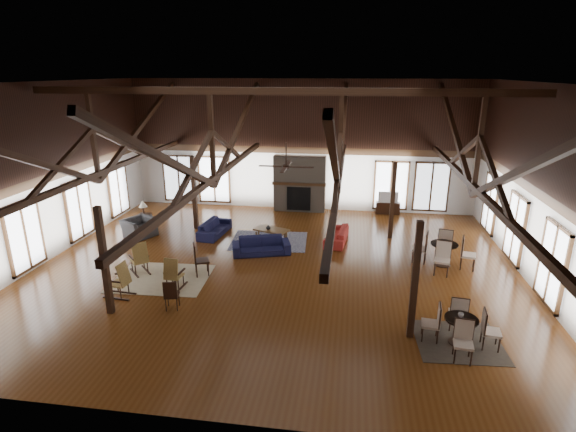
# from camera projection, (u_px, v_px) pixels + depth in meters

# --- Properties ---
(floor) EXTENTS (16.00, 16.00, 0.00)m
(floor) POSITION_uv_depth(u_px,v_px,m) (276.00, 268.00, 15.10)
(floor) COLOR #572F12
(floor) RESTS_ON ground
(ceiling) EXTENTS (16.00, 14.00, 0.02)m
(ceiling) POSITION_uv_depth(u_px,v_px,m) (274.00, 83.00, 13.24)
(ceiling) COLOR black
(ceiling) RESTS_ON wall_back
(wall_back) EXTENTS (16.00, 0.02, 6.00)m
(wall_back) POSITION_uv_depth(u_px,v_px,m) (301.00, 146.00, 20.76)
(wall_back) COLOR silver
(wall_back) RESTS_ON floor
(wall_front) EXTENTS (16.00, 0.02, 6.00)m
(wall_front) POSITION_uv_depth(u_px,v_px,m) (205.00, 278.00, 7.58)
(wall_front) COLOR silver
(wall_front) RESTS_ON floor
(wall_left) EXTENTS (0.02, 14.00, 6.00)m
(wall_left) POSITION_uv_depth(u_px,v_px,m) (44.00, 174.00, 15.26)
(wall_left) COLOR silver
(wall_left) RESTS_ON floor
(wall_right) EXTENTS (0.02, 14.00, 6.00)m
(wall_right) POSITION_uv_depth(u_px,v_px,m) (545.00, 191.00, 13.08)
(wall_right) COLOR silver
(wall_right) RESTS_ON floor
(roof_truss) EXTENTS (15.60, 14.07, 3.14)m
(roof_truss) POSITION_uv_depth(u_px,v_px,m) (275.00, 149.00, 13.85)
(roof_truss) COLOR #311B0D
(roof_truss) RESTS_ON wall_back
(post_grid) EXTENTS (8.16, 7.16, 3.05)m
(post_grid) POSITION_uv_depth(u_px,v_px,m) (276.00, 226.00, 14.62)
(post_grid) COLOR #311B0D
(post_grid) RESTS_ON floor
(fireplace) EXTENTS (2.50, 0.69, 2.60)m
(fireplace) POSITION_uv_depth(u_px,v_px,m) (300.00, 184.00, 20.98)
(fireplace) COLOR #716556
(fireplace) RESTS_ON floor
(ceiling_fan) EXTENTS (1.60, 1.60, 0.75)m
(ceiling_fan) POSITION_uv_depth(u_px,v_px,m) (286.00, 165.00, 12.93)
(ceiling_fan) COLOR black
(ceiling_fan) RESTS_ON roof_truss
(sofa_navy_front) EXTENTS (2.21, 1.37, 0.60)m
(sofa_navy_front) POSITION_uv_depth(u_px,v_px,m) (261.00, 246.00, 16.22)
(sofa_navy_front) COLOR #121334
(sofa_navy_front) RESTS_ON floor
(sofa_navy_left) EXTENTS (2.00, 0.96, 0.56)m
(sofa_navy_left) POSITION_uv_depth(u_px,v_px,m) (215.00, 228.00, 18.10)
(sofa_navy_left) COLOR #121333
(sofa_navy_left) RESTS_ON floor
(sofa_orange) EXTENTS (1.96, 0.93, 0.55)m
(sofa_orange) POSITION_uv_depth(u_px,v_px,m) (336.00, 235.00, 17.34)
(sofa_orange) COLOR maroon
(sofa_orange) RESTS_ON floor
(coffee_table) EXTENTS (1.46, 1.09, 0.50)m
(coffee_table) POSITION_uv_depth(u_px,v_px,m) (271.00, 230.00, 17.35)
(coffee_table) COLOR brown
(coffee_table) RESTS_ON floor
(vase) EXTENTS (0.19, 0.19, 0.19)m
(vase) POSITION_uv_depth(u_px,v_px,m) (268.00, 227.00, 17.26)
(vase) COLOR #B2B2B2
(vase) RESTS_ON coffee_table
(armchair) EXTENTS (1.48, 1.43, 0.74)m
(armchair) POSITION_uv_depth(u_px,v_px,m) (139.00, 227.00, 17.90)
(armchair) COLOR #313133
(armchair) RESTS_ON floor
(side_table_lamp) EXTENTS (0.49, 0.49, 1.25)m
(side_table_lamp) POSITION_uv_depth(u_px,v_px,m) (144.00, 218.00, 18.68)
(side_table_lamp) COLOR black
(side_table_lamp) RESTS_ON floor
(rocking_chair_a) EXTENTS (0.90, 0.92, 1.09)m
(rocking_chair_a) POSITION_uv_depth(u_px,v_px,m) (140.00, 259.00, 14.56)
(rocking_chair_a) COLOR olive
(rocking_chair_a) RESTS_ON floor
(rocking_chair_b) EXTENTS (0.50, 0.84, 1.04)m
(rocking_chair_b) POSITION_uv_depth(u_px,v_px,m) (173.00, 275.00, 13.50)
(rocking_chair_b) COLOR olive
(rocking_chair_b) RESTS_ON floor
(rocking_chair_c) EXTENTS (0.88, 0.52, 1.08)m
(rocking_chair_c) POSITION_uv_depth(u_px,v_px,m) (121.00, 281.00, 13.06)
(rocking_chair_c) COLOR olive
(rocking_chair_c) RESTS_ON floor
(side_chair_a) EXTENTS (0.61, 0.61, 1.09)m
(side_chair_a) POSITION_uv_depth(u_px,v_px,m) (198.00, 257.00, 14.41)
(side_chair_a) COLOR black
(side_chair_a) RESTS_ON floor
(side_chair_b) EXTENTS (0.44, 0.44, 0.89)m
(side_chair_b) POSITION_uv_depth(u_px,v_px,m) (171.00, 293.00, 12.32)
(side_chair_b) COLOR black
(side_chair_b) RESTS_ON floor
(cafe_table_near) EXTENTS (1.86, 1.86, 0.96)m
(cafe_table_near) POSITION_uv_depth(u_px,v_px,m) (461.00, 326.00, 10.80)
(cafe_table_near) COLOR black
(cafe_table_near) RESTS_ON floor
(cafe_table_far) EXTENTS (2.13, 2.13, 1.09)m
(cafe_table_far) POSITION_uv_depth(u_px,v_px,m) (444.00, 250.00, 15.19)
(cafe_table_far) COLOR black
(cafe_table_far) RESTS_ON floor
(cup_near) EXTENTS (0.14, 0.14, 0.10)m
(cup_near) POSITION_uv_depth(u_px,v_px,m) (461.00, 315.00, 10.79)
(cup_near) COLOR #B2B2B2
(cup_near) RESTS_ON cafe_table_near
(cup_far) EXTENTS (0.15, 0.15, 0.09)m
(cup_far) POSITION_uv_depth(u_px,v_px,m) (447.00, 243.00, 15.07)
(cup_far) COLOR #B2B2B2
(cup_far) RESTS_ON cafe_table_far
(tv_console) EXTENTS (1.08, 0.41, 0.54)m
(tv_console) POSITION_uv_depth(u_px,v_px,m) (388.00, 208.00, 20.81)
(tv_console) COLOR black
(tv_console) RESTS_ON floor
(television) EXTENTS (0.90, 0.15, 0.52)m
(television) POSITION_uv_depth(u_px,v_px,m) (388.00, 197.00, 20.65)
(television) COLOR #B2B2B2
(television) RESTS_ON tv_console
(rug_tan) EXTENTS (3.04, 2.45, 0.01)m
(rug_tan) POSITION_uv_depth(u_px,v_px,m) (162.00, 278.00, 14.36)
(rug_tan) COLOR tan
(rug_tan) RESTS_ON floor
(rug_navy) EXTENTS (3.03, 2.35, 0.01)m
(rug_navy) POSITION_uv_depth(u_px,v_px,m) (269.00, 241.00, 17.51)
(rug_navy) COLOR #181A44
(rug_navy) RESTS_ON floor
(rug_dark) EXTENTS (2.14, 1.97, 0.01)m
(rug_dark) POSITION_uv_depth(u_px,v_px,m) (458.00, 341.00, 11.02)
(rug_dark) COLOR black
(rug_dark) RESTS_ON floor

